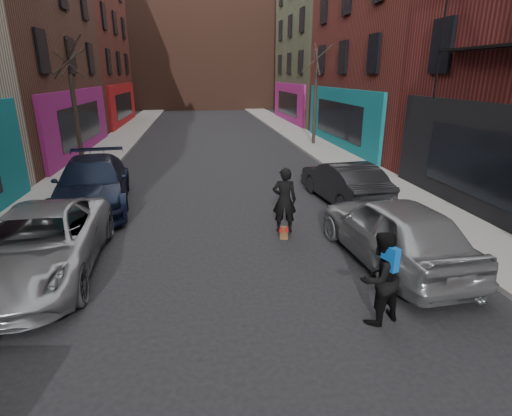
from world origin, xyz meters
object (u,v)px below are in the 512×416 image
object	(u,v)px
tree_left_far	(73,96)
parked_right_end	(344,182)
parked_left_far	(39,244)
parked_left_end	(93,183)
parked_right_far	(394,230)
skateboarder	(284,200)
skateboard	(284,233)
tree_right_far	(316,87)
pedestrian	(380,278)

from	to	relation	value
tree_left_far	parked_right_end	bearing A→B (deg)	-29.13
parked_left_far	parked_right_end	size ratio (longest dim) A/B	1.21
parked_left_end	parked_right_far	world-z (taller)	parked_right_far
tree_left_far	skateboarder	xyz separation A→B (m)	(7.44, -8.32, -2.37)
parked_right_far	skateboard	xyz separation A→B (m)	(-2.17, 2.08, -0.77)
tree_left_far	skateboarder	distance (m)	11.41
tree_right_far	parked_right_far	size ratio (longest dim) A/B	1.42
parked_right_end	tree_left_far	bearing A→B (deg)	-35.68
tree_right_far	skateboard	bearing A→B (deg)	-109.12
parked_right_far	skateboard	bearing A→B (deg)	-48.37
tree_left_far	parked_left_end	world-z (taller)	tree_left_far
parked_right_far	parked_right_end	size ratio (longest dim) A/B	1.09
skateboard	pedestrian	size ratio (longest dim) A/B	0.46
skateboarder	skateboard	bearing A→B (deg)	-0.00
tree_right_far	skateboarder	size ratio (longest dim) A/B	3.74
tree_left_far	tree_right_far	xyz separation A→B (m)	(12.40, 6.00, 0.15)
tree_left_far	pedestrian	xyz separation A→B (m)	(8.23, -12.63, -2.50)
parked_left_end	pedestrian	distance (m)	10.13
parked_left_end	parked_right_end	distance (m)	8.55
tree_left_far	skateboarder	bearing A→B (deg)	-48.20
parked_left_end	parked_right_far	distance (m)	9.67
tree_left_far	skateboard	world-z (taller)	tree_left_far
tree_left_far	skateboard	bearing A→B (deg)	-48.20
parked_right_far	pedestrian	xyz separation A→B (m)	(-1.37, -2.23, 0.06)
parked_right_far	skateboard	world-z (taller)	parked_right_far
parked_left_far	pedestrian	size ratio (longest dim) A/B	3.06
parked_left_far	skateboard	size ratio (longest dim) A/B	6.65
skateboarder	parked_left_far	bearing A→B (deg)	25.42
skateboard	skateboarder	distance (m)	0.96
parked_left_far	pedestrian	xyz separation A→B (m)	(6.63, -2.78, 0.14)
parked_right_far	skateboarder	bearing A→B (deg)	-48.37
parked_left_far	pedestrian	distance (m)	7.19
parked_right_end	parked_left_far	bearing A→B (deg)	19.69
tree_right_far	skateboard	xyz separation A→B (m)	(-4.96, -14.32, -3.48)
parked_left_far	parked_left_end	world-z (taller)	parked_left_end
tree_right_far	parked_left_end	world-z (taller)	tree_right_far
skateboarder	tree_right_far	bearing A→B (deg)	-98.40
tree_left_far	parked_left_far	distance (m)	10.32
parked_left_far	parked_left_end	bearing A→B (deg)	87.26
parked_right_far	pedestrian	distance (m)	2.62
tree_left_far	parked_left_far	xyz separation A→B (m)	(1.60, -9.85, -2.64)
parked_right_far	parked_left_far	bearing A→B (deg)	-8.47
parked_right_far	skateboarder	world-z (taller)	skateboarder
parked_right_end	skateboard	xyz separation A→B (m)	(-2.69, -2.67, -0.67)
skateboard	parked_right_far	bearing A→B (deg)	-33.08
parked_left_end	parked_right_end	bearing A→B (deg)	-12.44
tree_right_far	skateboarder	world-z (taller)	tree_right_far
tree_right_far	tree_left_far	bearing A→B (deg)	-154.18
parked_left_far	parked_left_end	xyz separation A→B (m)	(0.01, 4.89, 0.07)
tree_left_far	parked_left_far	world-z (taller)	tree_left_far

